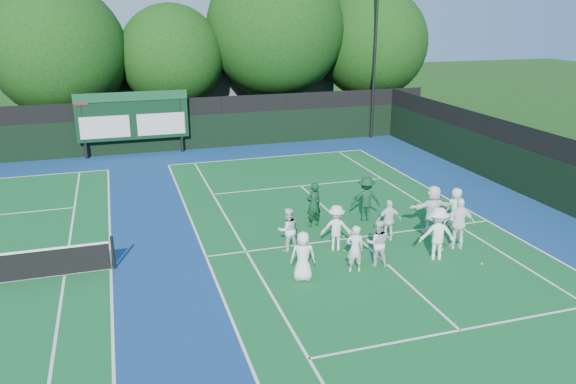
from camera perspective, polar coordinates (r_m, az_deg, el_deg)
name	(u,v)px	position (r m, az deg, el deg)	size (l,w,h in m)	color
ground	(369,249)	(19.58, 8.28, -5.70)	(120.00, 120.00, 0.00)	#15390F
court_apron	(190,259)	(18.89, -9.88, -6.70)	(34.00, 32.00, 0.01)	navy
near_court	(358,237)	(20.40, 7.08, -4.60)	(11.05, 23.85, 0.01)	#125727
back_fence	(152,129)	(32.77, -13.67, 6.26)	(34.00, 0.08, 3.00)	black
divider_fence_right	(567,180)	(24.92, 26.44, 1.12)	(0.08, 32.00, 3.00)	black
scoreboard	(132,116)	(32.16, -15.53, 7.41)	(6.00, 0.21, 3.55)	black
clubhouse	(200,94)	(40.92, -8.94, 9.79)	(18.00, 6.00, 4.00)	#5C5C61
light_pole_right	(376,35)	(35.35, 8.91, 15.49)	(1.20, 0.30, 10.12)	black
tree_b	(62,55)	(35.82, -21.97, 12.80)	(7.69, 7.69, 9.31)	black
tree_c	(174,59)	(35.96, -11.49, 13.09)	(6.30, 6.30, 8.17)	black
tree_d	(277,32)	(37.15, -1.10, 15.94)	(8.73, 8.73, 10.97)	black
tree_e	(373,46)	(39.65, 8.68, 14.46)	(7.41, 7.41, 9.29)	black
tennis_ball_0	(344,250)	(19.25, 5.76, -5.92)	(0.07, 0.07, 0.07)	#B7CE18
tennis_ball_1	(419,236)	(20.81, 13.19, -4.42)	(0.07, 0.07, 0.07)	#B7CE18
tennis_ball_2	(482,264)	(19.24, 19.08, -6.91)	(0.07, 0.07, 0.07)	#B7CE18
tennis_ball_3	(285,227)	(21.12, -0.27, -3.57)	(0.07, 0.07, 0.07)	#B7CE18
tennis_ball_4	(344,236)	(20.41, 5.70, -4.47)	(0.07, 0.07, 0.07)	#B7CE18
tennis_ball_5	(442,250)	(19.93, 15.40, -5.65)	(0.07, 0.07, 0.07)	#B7CE18
player_front_0	(303,256)	(16.98, 1.53, -6.52)	(0.76, 0.49, 1.55)	white
player_front_1	(355,249)	(17.59, 6.82, -5.74)	(0.56, 0.37, 1.54)	silver
player_front_2	(378,243)	(18.13, 9.08, -5.12)	(0.74, 0.58, 1.53)	silver
player_front_3	(438,234)	(18.91, 14.95, -4.11)	(1.15, 0.66, 1.78)	white
player_front_4	(459,224)	(19.94, 17.00, -3.09)	(1.06, 0.44, 1.81)	white
player_back_0	(288,230)	(18.95, -0.03, -3.84)	(0.74, 0.57, 1.52)	white
player_back_1	(336,228)	(19.06, 4.90, -3.66)	(1.03, 0.59, 1.59)	silver
player_back_2	(389,220)	(20.11, 10.22, -2.83)	(0.88, 0.37, 1.50)	white
player_back_3	(433,209)	(21.07, 14.48, -1.70)	(1.68, 0.53, 1.81)	white
player_back_4	(455,207)	(21.92, 16.65, -1.52)	(0.74, 0.48, 1.51)	silver
coach_left	(314,205)	(21.01, 2.62, -1.30)	(0.63, 0.41, 1.72)	#0E351B
coach_right	(366,199)	(21.76, 7.92, -0.71)	(1.13, 0.65, 1.75)	#0F381E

